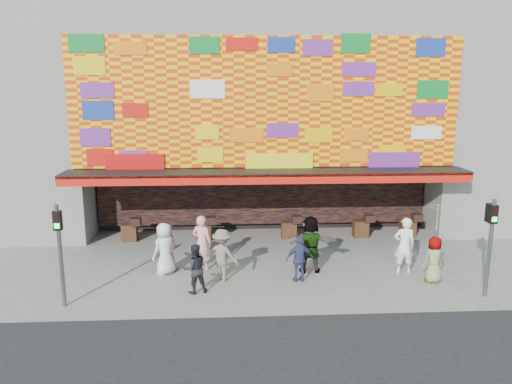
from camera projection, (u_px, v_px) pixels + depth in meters
ground at (275, 281)px, 16.12m from camera, size 90.00×90.00×0.00m
shop_building at (260, 106)px, 22.99m from camera, size 15.20×9.40×10.00m
signal_left at (60, 244)px, 13.93m from camera, size 0.22×0.20×3.00m
signal_right at (491, 237)px, 14.59m from camera, size 0.22×0.20×3.00m
ped_a at (165, 249)px, 16.59m from camera, size 1.01×1.00×1.76m
ped_b at (202, 242)px, 17.02m from camera, size 0.81×0.69×1.90m
ped_c at (195, 268)px, 15.10m from camera, size 0.89×0.78×1.55m
ped_d at (222, 255)px, 16.02m from camera, size 1.27×1.03×1.72m
ped_e at (300, 259)px, 15.96m from camera, size 0.94×0.52×1.53m
ped_f at (310, 244)px, 16.75m from camera, size 1.84×0.67×1.95m
ped_g at (434, 260)px, 15.92m from camera, size 0.83×0.64×1.51m
ped_h at (404, 245)px, 16.65m from camera, size 0.73×0.50×1.93m
ped_i at (167, 247)px, 17.00m from camera, size 0.82×0.66×1.60m
parasol at (437, 218)px, 15.62m from camera, size 1.20×1.22×1.85m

